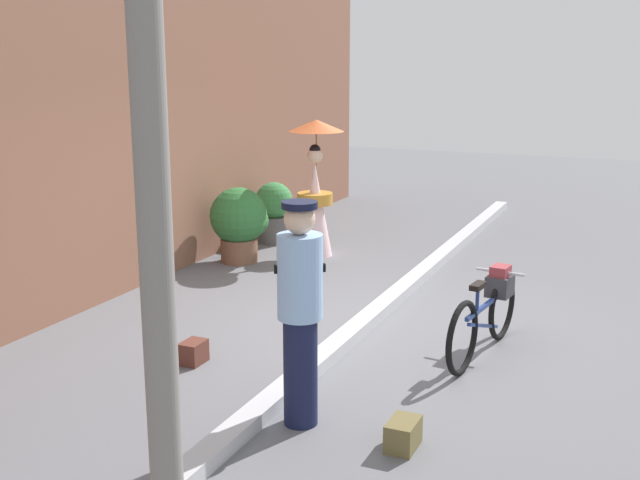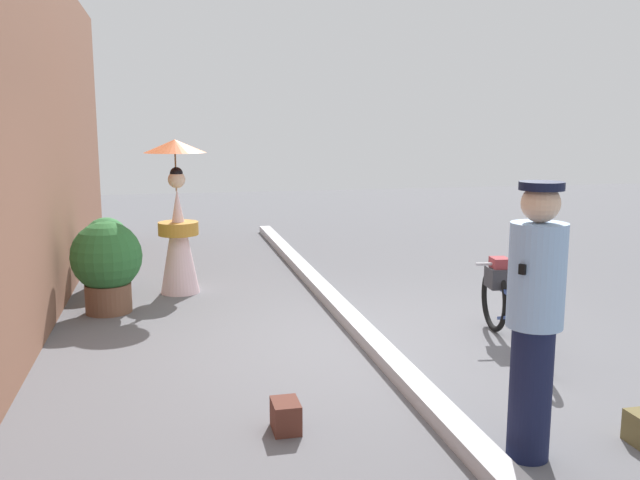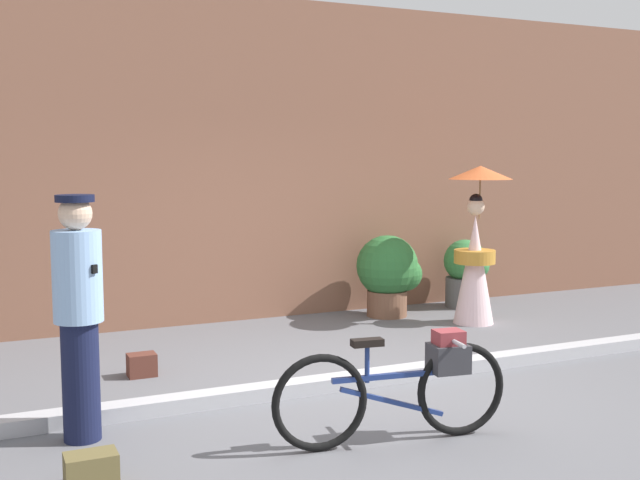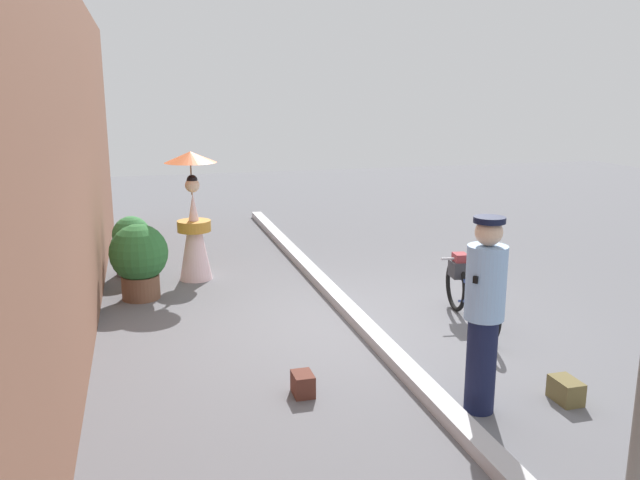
{
  "view_description": "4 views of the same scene",
  "coord_description": "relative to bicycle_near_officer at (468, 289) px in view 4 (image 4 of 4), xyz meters",
  "views": [
    {
      "loc": [
        -7.43,
        -2.73,
        2.78
      ],
      "look_at": [
        0.03,
        0.56,
        0.85
      ],
      "focal_mm": 44.65,
      "sensor_mm": 36.0,
      "label": 1
    },
    {
      "loc": [
        -5.92,
        1.82,
        2.06
      ],
      "look_at": [
        0.15,
        0.44,
        1.0
      ],
      "focal_mm": 37.95,
      "sensor_mm": 36.0,
      "label": 2
    },
    {
      "loc": [
        -2.99,
        -5.8,
        1.99
      ],
      "look_at": [
        -0.22,
        0.29,
        1.27
      ],
      "focal_mm": 43.12,
      "sensor_mm": 36.0,
      "label": 3
    },
    {
      "loc": [
        -7.04,
        2.42,
        2.75
      ],
      "look_at": [
        0.25,
        0.4,
        1.01
      ],
      "focal_mm": 36.6,
      "sensor_mm": 36.0,
      "label": 4
    }
  ],
  "objects": [
    {
      "name": "potted_plant_small",
      "position": [
        2.03,
        3.79,
        0.15
      ],
      "size": [
        0.79,
        0.77,
        1.02
      ],
      "color": "brown",
      "rests_on": "ground_plane"
    },
    {
      "name": "potted_plant_by_door",
      "position": [
        3.26,
        3.9,
        0.07
      ],
      "size": [
        0.58,
        0.57,
        0.9
      ],
      "color": "#59595B",
      "rests_on": "ground_plane"
    },
    {
      "name": "person_officer",
      "position": [
        -2.06,
        0.97,
        0.52
      ],
      "size": [
        0.34,
        0.34,
        1.73
      ],
      "color": "#141938",
      "rests_on": "ground_plane"
    },
    {
      "name": "sidewalk_curb",
      "position": [
        0.29,
        1.3,
        -0.35
      ],
      "size": [
        14.0,
        0.2,
        0.12
      ],
      "primitive_type": "cube",
      "color": "#B2B2B7",
      "rests_on": "ground_plane"
    },
    {
      "name": "building_wall",
      "position": [
        0.29,
        4.52,
        1.54
      ],
      "size": [
        14.0,
        0.4,
        3.9
      ],
      "primitive_type": "cube",
      "color": "brown",
      "rests_on": "ground_plane"
    },
    {
      "name": "backpack_on_pavement",
      "position": [
        -1.35,
        2.38,
        -0.3
      ],
      "size": [
        0.25,
        0.18,
        0.21
      ],
      "color": "#592D23",
      "rests_on": "ground_plane"
    },
    {
      "name": "person_with_parasol",
      "position": [
        2.76,
        3.01,
        0.52
      ],
      "size": [
        0.76,
        0.76,
        1.89
      ],
      "color": "silver",
      "rests_on": "ground_plane"
    },
    {
      "name": "bicycle_near_officer",
      "position": [
        0.0,
        0.0,
        0.0
      ],
      "size": [
        1.72,
        0.48,
        0.77
      ],
      "color": "black",
      "rests_on": "ground_plane"
    },
    {
      "name": "ground_plane",
      "position": [
        0.29,
        1.3,
        -0.41
      ],
      "size": [
        30.0,
        30.0,
        0.0
      ],
      "primitive_type": "plane",
      "color": "slate"
    },
    {
      "name": "backpack_spare",
      "position": [
        -2.11,
        0.13,
        -0.3
      ],
      "size": [
        0.31,
        0.2,
        0.21
      ],
      "color": "brown",
      "rests_on": "ground_plane"
    }
  ]
}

